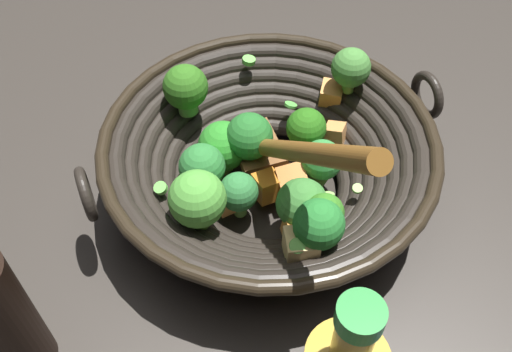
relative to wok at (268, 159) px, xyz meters
name	(u,v)px	position (x,y,z in m)	size (l,w,h in m)	color
ground_plane	(268,193)	(0.00, 0.00, -0.06)	(4.00, 4.00, 0.00)	#332D28
wok	(268,159)	(0.00, 0.00, 0.00)	(0.35, 0.37, 0.26)	black
soy_sauce_bottle	(1,314)	(-0.20, 0.20, 0.02)	(0.05, 0.05, 0.20)	black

